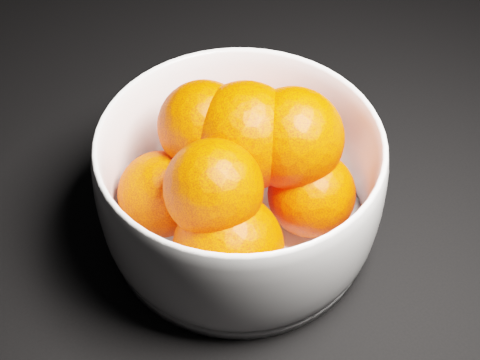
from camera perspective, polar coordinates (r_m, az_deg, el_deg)
bowl at (r=0.56m, az=0.00°, el=-0.40°), size 0.24×0.24×0.12m
orange_pile at (r=0.55m, az=0.01°, el=0.83°), size 0.18×0.17×0.13m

